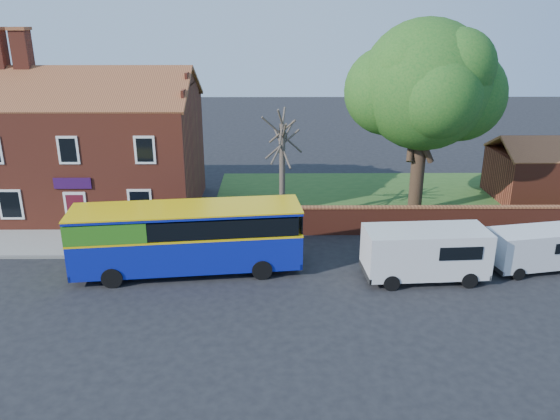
{
  "coord_description": "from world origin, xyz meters",
  "views": [
    {
      "loc": [
        3.85,
        -20.49,
        11.24
      ],
      "look_at": [
        4.06,
        5.0,
        2.13
      ],
      "focal_mm": 35.0,
      "sensor_mm": 36.0,
      "label": 1
    }
  ],
  "objects_px": {
    "bus": "(180,236)",
    "van_near": "(425,251)",
    "van_far": "(538,247)",
    "large_tree": "(425,89)"
  },
  "relations": [
    {
      "from": "bus",
      "to": "van_far",
      "type": "bearing_deg",
      "value": -6.08
    },
    {
      "from": "van_far",
      "to": "large_tree",
      "type": "bearing_deg",
      "value": 104.05
    },
    {
      "from": "van_far",
      "to": "large_tree",
      "type": "height_order",
      "value": "large_tree"
    },
    {
      "from": "bus",
      "to": "van_near",
      "type": "distance_m",
      "value": 11.06
    },
    {
      "from": "van_far",
      "to": "van_near",
      "type": "bearing_deg",
      "value": 178.69
    },
    {
      "from": "bus",
      "to": "van_near",
      "type": "bearing_deg",
      "value": -10.65
    },
    {
      "from": "van_near",
      "to": "large_tree",
      "type": "distance_m",
      "value": 10.91
    },
    {
      "from": "van_near",
      "to": "bus",
      "type": "bearing_deg",
      "value": 172.34
    },
    {
      "from": "van_near",
      "to": "large_tree",
      "type": "bearing_deg",
      "value": 75.18
    },
    {
      "from": "bus",
      "to": "large_tree",
      "type": "xyz_separation_m",
      "value": [
        12.81,
        8.14,
        5.56
      ]
    }
  ]
}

